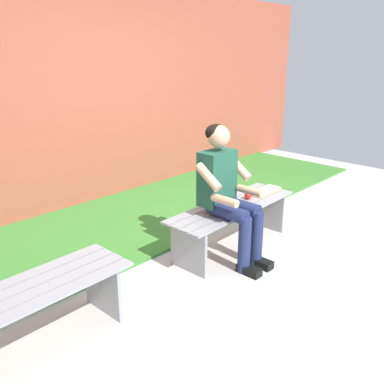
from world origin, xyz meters
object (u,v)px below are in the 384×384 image
(bench_far, at_px, (26,307))
(person_seated, at_px, (227,189))
(apple, at_px, (248,196))
(bench_near, at_px, (233,216))
(book_open, at_px, (265,191))

(bench_far, relative_size, person_seated, 1.12)
(person_seated, bearing_deg, apple, -168.32)
(bench_near, distance_m, bench_far, 2.08)
(bench_near, height_order, book_open, book_open)
(person_seated, bearing_deg, bench_far, -3.08)
(bench_near, distance_m, book_open, 0.55)
(bench_far, bearing_deg, book_open, 179.86)
(person_seated, height_order, apple, person_seated)
(apple, xyz_separation_m, book_open, (-0.30, 0.00, -0.03))
(bench_far, bearing_deg, apple, 179.89)
(apple, distance_m, book_open, 0.30)
(bench_near, xyz_separation_m, person_seated, (0.22, 0.10, 0.35))
(person_seated, relative_size, book_open, 3.00)
(bench_far, xyz_separation_m, apple, (-2.32, 0.00, 0.15))
(person_seated, relative_size, apple, 16.93)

